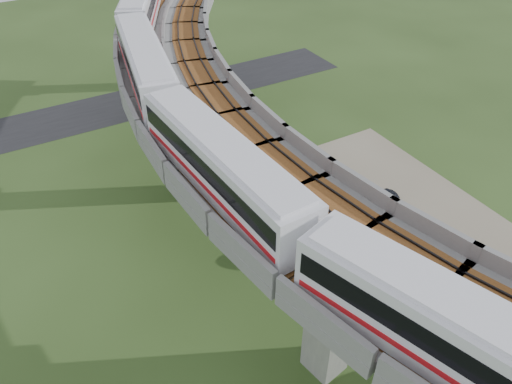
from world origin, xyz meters
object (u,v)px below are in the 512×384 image
(car_dark, at_px, (376,197))
(car_red, at_px, (438,260))
(car_white, at_px, (465,307))
(metro_train, at_px, (210,104))

(car_dark, bearing_deg, car_red, -170.47)
(car_white, bearing_deg, car_dark, 80.17)
(metro_train, xyz_separation_m, car_white, (11.49, -15.54, -11.73))
(metro_train, relative_size, car_red, 18.01)
(metro_train, relative_size, car_dark, 13.68)
(car_red, relative_size, car_dark, 0.76)
(car_white, height_order, car_red, car_red)
(metro_train, height_order, car_white, metro_train)
(car_red, height_order, car_dark, car_dark)
(car_red, bearing_deg, car_dark, 148.13)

